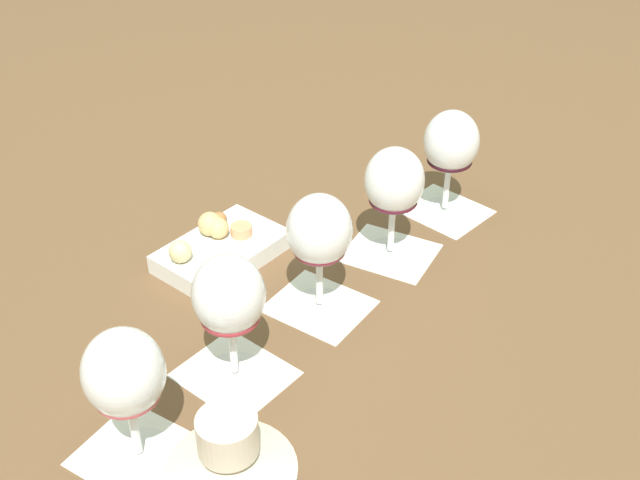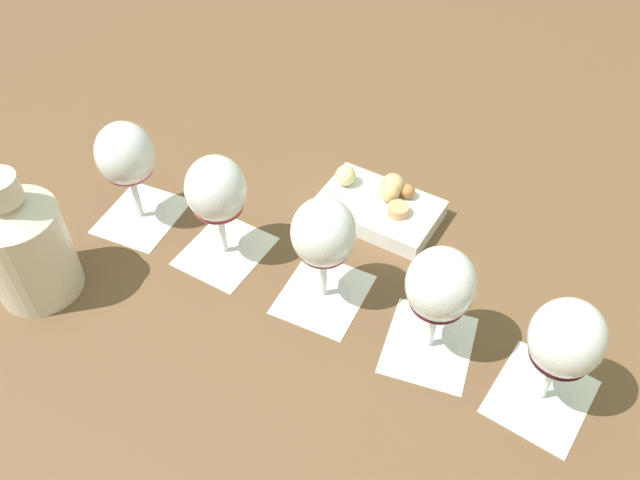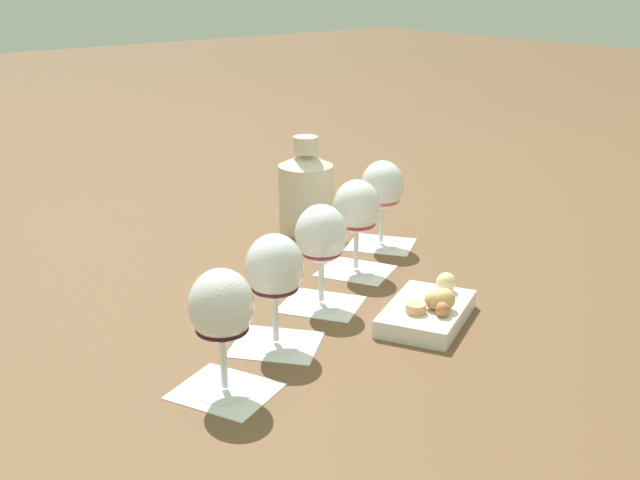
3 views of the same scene
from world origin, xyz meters
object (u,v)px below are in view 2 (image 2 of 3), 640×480
wine_glass_4 (565,343)px  ceramic_vase (24,243)px  wine_glass_0 (126,159)px  snack_dish (379,205)px  wine_glass_3 (440,289)px  wine_glass_1 (217,194)px  wine_glass_2 (323,237)px

wine_glass_4 → ceramic_vase: bearing=-137.8°
wine_glass_4 → wine_glass_0: bearing=-152.8°
ceramic_vase → snack_dish: (0.13, 0.45, -0.06)m
wine_glass_3 → snack_dish: (-0.22, 0.08, -0.09)m
wine_glass_3 → ceramic_vase: (-0.35, -0.37, -0.03)m
wine_glass_0 → ceramic_vase: bearing=-71.9°
wine_glass_1 → wine_glass_3: 0.31m
wine_glass_4 → ceramic_vase: (-0.48, -0.43, -0.03)m
wine_glass_4 → snack_dish: wine_glass_4 is taller
wine_glass_2 → snack_dish: (-0.08, 0.15, -0.09)m
wine_glass_0 → wine_glass_3: size_ratio=1.00×
wine_glass_2 → snack_dish: size_ratio=0.80×
wine_glass_1 → wine_glass_4: same height
wine_glass_0 → wine_glass_1: size_ratio=1.00×
ceramic_vase → snack_dish: 0.48m
wine_glass_2 → wine_glass_3: size_ratio=1.00×
wine_glass_1 → ceramic_vase: bearing=-108.1°
wine_glass_0 → wine_glass_2: bearing=28.4°
wine_glass_2 → wine_glass_4: 0.29m
wine_glass_2 → wine_glass_3: 0.15m
wine_glass_0 → wine_glass_4: bearing=27.2°
wine_glass_4 → ceramic_vase: 0.64m
snack_dish → ceramic_vase: bearing=-106.1°
snack_dish → wine_glass_4: bearing=-3.4°
wine_glass_1 → snack_dish: (0.06, 0.22, -0.09)m
wine_glass_1 → wine_glass_2: (0.14, 0.07, -0.00)m
wine_glass_0 → wine_glass_4: (0.53, 0.27, 0.00)m
wine_glass_0 → snack_dish: size_ratio=0.80×
wine_glass_0 → wine_glass_3: (0.40, 0.21, 0.00)m
wine_glass_4 → wine_glass_3: bearing=-153.4°
wine_glass_0 → wine_glass_2: same height
wine_glass_4 → snack_dish: 0.36m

